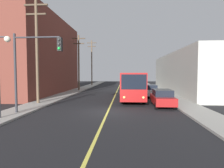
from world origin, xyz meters
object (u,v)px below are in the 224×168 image
Objects in this scene: parked_car_red at (162,98)px; utility_pole_far at (92,61)px; city_bus at (131,84)px; parked_car_white at (150,91)px; street_lamp_left at (1,64)px; utility_pole_mid at (79,60)px; traffic_signal_left_corner at (35,58)px; utility_pole_near at (37,46)px; fire_hydrant at (172,95)px.

parked_car_red is 0.39× the size of utility_pole_far.
parked_car_white is (2.57, 1.89, -0.98)m from city_bus.
city_bus is at bearing 51.96° from street_lamp_left.
street_lamp_left is at bearing -130.79° from parked_car_white.
parked_car_white is at bearing -62.06° from utility_pole_far.
utility_pole_far reaches higher than utility_pole_mid.
traffic_signal_left_corner is at bearing -131.18° from parked_car_white.
utility_pole_near is at bearing -90.76° from utility_pole_far.
traffic_signal_left_corner is 7.14× the size of fire_hydrant.
parked_car_red is 0.80× the size of street_lamp_left.
city_bus is 14.78m from street_lamp_left.
utility_pole_near reaches higher than street_lamp_left.
fire_hydrant is at bearing -56.37° from parked_car_white.
utility_pole_far is 2.05× the size of street_lamp_left.
utility_pole_near is (-9.62, -5.10, 4.02)m from city_bus.
utility_pole_near reaches higher than parked_car_white.
utility_pole_far is 33.98m from traffic_signal_left_corner.
parked_car_white is (-0.18, 7.43, 0.00)m from parked_car_red.
utility_pole_far is at bearing 89.24° from utility_pole_near.
parked_car_white is 0.45× the size of utility_pole_mid.
utility_pole_near is 12.34× the size of fire_hydrant.
utility_pole_mid is 11.69× the size of fire_hydrant.
city_bus is at bearing -69.07° from utility_pole_far.
utility_pole_far is (-11.98, 29.67, 5.48)m from parked_car_red.
utility_pole_mid is 1.79× the size of street_lamp_left.
utility_pole_mid reaches higher than city_bus.
utility_pole_mid is at bearing 145.21° from parked_car_white.
traffic_signal_left_corner is (-10.35, -4.21, 3.46)m from parked_car_red.
utility_pole_near reaches higher than fire_hydrant.
utility_pole_near is at bearing -164.88° from fire_hydrant.
utility_pole_near is 1.88× the size of street_lamp_left.
fire_hydrant is at bearing -61.32° from utility_pole_far.
utility_pole_far is at bearing 90.54° from utility_pole_mid.
fire_hydrant is (13.68, 10.30, -3.16)m from street_lamp_left.
parked_car_red is at bearing -88.65° from parked_car_white.
city_bus is 1.17× the size of utility_pole_near.
utility_pole_far is at bearing 110.93° from city_bus.
parked_car_white is 0.39× the size of utility_pole_far.
city_bus is 1.24× the size of utility_pole_mid.
parked_car_red and parked_car_white have the same top height.
parked_car_red is at bearing 27.04° from street_lamp_left.
city_bus is at bearing -143.55° from parked_car_white.
parked_car_white is at bearing 91.35° from parked_car_red.
parked_car_white is 17.98m from street_lamp_left.
utility_pole_near reaches higher than utility_pole_mid.
parked_car_red is 1.00× the size of parked_car_white.
fire_hydrant is (4.65, -1.24, -1.23)m from city_bus.
parked_car_white reaches higher than fire_hydrant.
utility_pole_far is (0.39, 29.23, 0.48)m from utility_pole_near.
city_bus is at bearing 27.91° from utility_pole_near.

